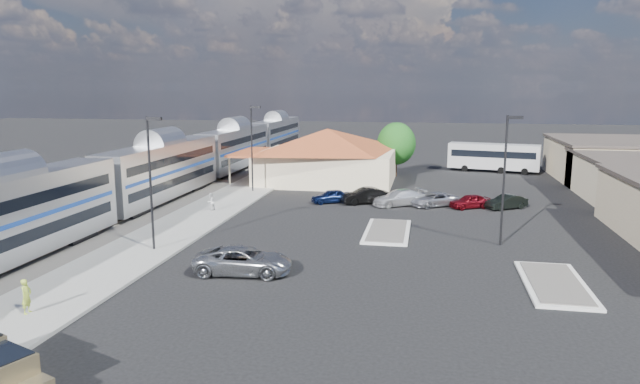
# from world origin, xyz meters

# --- Properties ---
(ground) EXTENTS (280.00, 280.00, 0.00)m
(ground) POSITION_xyz_m (0.00, 0.00, 0.00)
(ground) COLOR black
(ground) RESTS_ON ground
(railbed) EXTENTS (16.00, 100.00, 0.12)m
(railbed) POSITION_xyz_m (-21.00, 8.00, 0.06)
(railbed) COLOR #4C4944
(railbed) RESTS_ON ground
(platform) EXTENTS (5.50, 92.00, 0.18)m
(platform) POSITION_xyz_m (-12.00, 6.00, 0.09)
(platform) COLOR gray
(platform) RESTS_ON ground
(passenger_train) EXTENTS (3.00, 104.00, 5.55)m
(passenger_train) POSITION_xyz_m (-18.00, 9.92, 2.87)
(passenger_train) COLOR silver
(passenger_train) RESTS_ON ground
(freight_cars) EXTENTS (2.80, 46.00, 4.00)m
(freight_cars) POSITION_xyz_m (-24.00, 10.55, 1.93)
(freight_cars) COLOR black
(freight_cars) RESTS_ON ground
(station_depot) EXTENTS (18.35, 12.24, 6.20)m
(station_depot) POSITION_xyz_m (-4.56, 24.00, 3.13)
(station_depot) COLOR beige
(station_depot) RESTS_ON ground
(traffic_island_south) EXTENTS (3.30, 7.50, 0.21)m
(traffic_island_south) POSITION_xyz_m (4.00, 2.00, 0.10)
(traffic_island_south) COLOR silver
(traffic_island_south) RESTS_ON ground
(traffic_island_north) EXTENTS (3.30, 7.50, 0.21)m
(traffic_island_north) POSITION_xyz_m (14.00, -8.00, 0.10)
(traffic_island_north) COLOR silver
(traffic_island_north) RESTS_ON ground
(lamp_plat_s) EXTENTS (1.08, 0.25, 9.00)m
(lamp_plat_s) POSITION_xyz_m (-10.90, -6.00, 5.34)
(lamp_plat_s) COLOR black
(lamp_plat_s) RESTS_ON ground
(lamp_plat_n) EXTENTS (1.08, 0.25, 9.00)m
(lamp_plat_n) POSITION_xyz_m (-10.90, 16.00, 5.34)
(lamp_plat_n) COLOR black
(lamp_plat_n) RESTS_ON ground
(lamp_lot) EXTENTS (1.08, 0.25, 9.00)m
(lamp_lot) POSITION_xyz_m (12.10, 0.00, 5.34)
(lamp_lot) COLOR black
(lamp_lot) RESTS_ON ground
(tree_depot) EXTENTS (4.71, 4.71, 6.63)m
(tree_depot) POSITION_xyz_m (3.00, 30.00, 4.02)
(tree_depot) COLOR #382314
(tree_depot) RESTS_ON ground
(suv) EXTENTS (6.01, 3.18, 1.61)m
(suv) POSITION_xyz_m (-3.64, -9.29, 0.80)
(suv) COLOR #9A9DA2
(suv) RESTS_ON ground
(coach_bus) EXTENTS (11.59, 4.74, 3.63)m
(coach_bus) POSITION_xyz_m (15.19, 36.00, 2.09)
(coach_bus) COLOR silver
(coach_bus) RESTS_ON ground
(person_a) EXTENTS (0.45, 0.65, 1.70)m
(person_a) POSITION_xyz_m (-11.78, -17.37, 1.03)
(person_a) COLOR #9CB538
(person_a) RESTS_ON platform
(person_b) EXTENTS (0.84, 0.93, 1.57)m
(person_b) POSITION_xyz_m (-11.70, 6.12, 0.96)
(person_b) COLOR silver
(person_b) RESTS_ON platform
(parked_car_a) EXTENTS (4.08, 3.14, 1.30)m
(parked_car_a) POSITION_xyz_m (-2.07, 12.21, 0.65)
(parked_car_a) COLOR #0D1942
(parked_car_a) RESTS_ON ground
(parked_car_b) EXTENTS (4.78, 3.47, 1.50)m
(parked_car_b) POSITION_xyz_m (1.13, 12.51, 0.75)
(parked_car_b) COLOR black
(parked_car_b) RESTS_ON ground
(parked_car_c) EXTENTS (5.42, 4.51, 1.48)m
(parked_car_c) POSITION_xyz_m (4.33, 12.21, 0.74)
(parked_car_c) COLOR silver
(parked_car_c) RESTS_ON ground
(parked_car_d) EXTENTS (5.03, 4.33, 1.28)m
(parked_car_d) POSITION_xyz_m (7.53, 12.51, 0.64)
(parked_car_d) COLOR #9899A0
(parked_car_d) RESTS_ON ground
(parked_car_e) EXTENTS (4.04, 3.15, 1.29)m
(parked_car_e) POSITION_xyz_m (10.73, 12.21, 0.64)
(parked_car_e) COLOR maroon
(parked_car_e) RESTS_ON ground
(parked_car_f) EXTENTS (4.00, 3.29, 1.29)m
(parked_car_f) POSITION_xyz_m (13.93, 12.51, 0.64)
(parked_car_f) COLOR black
(parked_car_f) RESTS_ON ground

